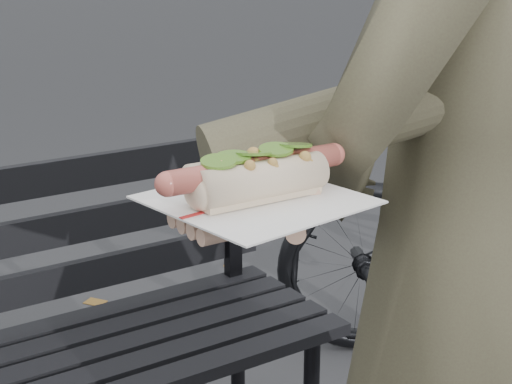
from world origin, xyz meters
TOP-DOWN VIEW (x-y plane):
  - person at (0.35, -0.02)m, footprint 0.72×0.57m
  - held_hotdog at (0.14, -0.04)m, footprint 0.63×0.30m

SIDE VIEW (x-z plane):
  - person at x=0.35m, z-range 0.00..1.75m
  - held_hotdog at x=0.14m, z-range 1.04..1.23m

